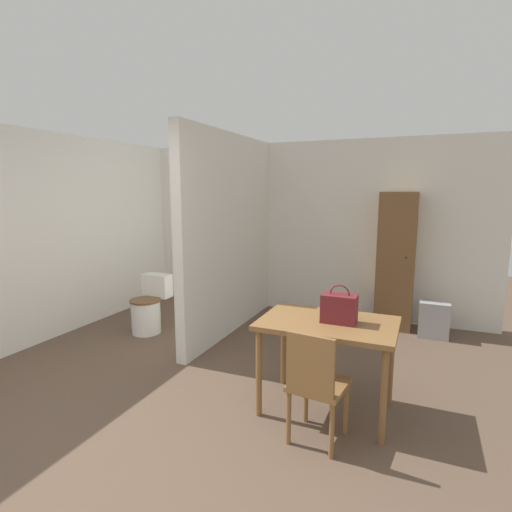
{
  "coord_description": "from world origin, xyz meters",
  "views": [
    {
      "loc": [
        1.84,
        -1.73,
        1.81
      ],
      "look_at": [
        0.34,
        1.8,
        1.18
      ],
      "focal_mm": 28.0,
      "sensor_mm": 36.0,
      "label": 1
    }
  ],
  "objects_px": {
    "wooden_chair": "(316,383)",
    "toilet": "(149,308)",
    "handbag": "(339,308)",
    "wooden_cabinet": "(396,261)",
    "dining_table": "(328,332)",
    "space_heater": "(434,320)"
  },
  "relations": [
    {
      "from": "toilet",
      "to": "wooden_cabinet",
      "type": "distance_m",
      "value": 3.27
    },
    {
      "from": "wooden_cabinet",
      "to": "space_heater",
      "type": "distance_m",
      "value": 0.87
    },
    {
      "from": "handbag",
      "to": "space_heater",
      "type": "relative_size",
      "value": 0.69
    },
    {
      "from": "dining_table",
      "to": "wooden_chair",
      "type": "height_order",
      "value": "wooden_chair"
    },
    {
      "from": "handbag",
      "to": "wooden_cabinet",
      "type": "distance_m",
      "value": 2.39
    },
    {
      "from": "toilet",
      "to": "wooden_chair",
      "type": "bearing_deg",
      "value": -29.19
    },
    {
      "from": "handbag",
      "to": "wooden_cabinet",
      "type": "bearing_deg",
      "value": 83.72
    },
    {
      "from": "toilet",
      "to": "space_heater",
      "type": "xyz_separation_m",
      "value": [
        3.39,
        1.19,
        -0.08
      ]
    },
    {
      "from": "wooden_chair",
      "to": "space_heater",
      "type": "xyz_separation_m",
      "value": [
        0.81,
        2.62,
        -0.24
      ]
    },
    {
      "from": "wooden_chair",
      "to": "handbag",
      "type": "xyz_separation_m",
      "value": [
        0.05,
        0.48,
        0.42
      ]
    },
    {
      "from": "dining_table",
      "to": "toilet",
      "type": "relative_size",
      "value": 1.5
    },
    {
      "from": "dining_table",
      "to": "handbag",
      "type": "distance_m",
      "value": 0.23
    },
    {
      "from": "toilet",
      "to": "dining_table",
      "type": "bearing_deg",
      "value": -20.65
    },
    {
      "from": "dining_table",
      "to": "toilet",
      "type": "height_order",
      "value": "dining_table"
    },
    {
      "from": "toilet",
      "to": "space_heater",
      "type": "relative_size",
      "value": 1.6
    },
    {
      "from": "wooden_cabinet",
      "to": "dining_table",
      "type": "bearing_deg",
      "value": -98.3
    },
    {
      "from": "toilet",
      "to": "wooden_cabinet",
      "type": "relative_size",
      "value": 0.4
    },
    {
      "from": "toilet",
      "to": "handbag",
      "type": "xyz_separation_m",
      "value": [
        2.63,
        -0.95,
        0.58
      ]
    },
    {
      "from": "wooden_chair",
      "to": "toilet",
      "type": "relative_size",
      "value": 1.19
    },
    {
      "from": "wooden_chair",
      "to": "handbag",
      "type": "relative_size",
      "value": 2.77
    },
    {
      "from": "wooden_chair",
      "to": "toilet",
      "type": "distance_m",
      "value": 2.95
    },
    {
      "from": "space_heater",
      "to": "wooden_chair",
      "type": "bearing_deg",
      "value": -107.21
    }
  ]
}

